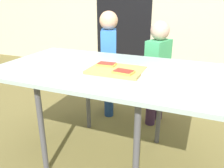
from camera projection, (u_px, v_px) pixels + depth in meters
ground_plane at (107, 155)px, 1.79m from camera, size 16.00×16.00×0.00m
house_door at (123, 6)px, 3.58m from camera, size 0.90×0.02×2.00m
dining_table at (106, 75)px, 1.56m from camera, size 1.47×0.85×0.70m
cutting_board at (116, 70)px, 1.48m from camera, size 0.34×0.25×0.02m
pizza_slice_far_left at (107, 64)px, 1.54m from camera, size 0.12×0.09×0.02m
pizza_slice_near_right at (123, 72)px, 1.39m from camera, size 0.13×0.10×0.02m
plate_white_left at (67, 57)px, 1.81m from camera, size 0.20×0.20×0.01m
plate_white_right at (146, 70)px, 1.49m from camera, size 0.20×0.20×0.01m
child_left at (109, 57)px, 2.25m from camera, size 0.22×0.27×1.03m
child_right at (157, 68)px, 2.10m from camera, size 0.21×0.27×0.96m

